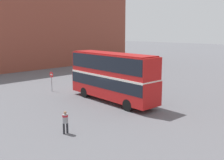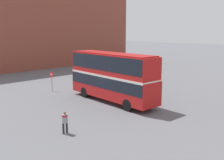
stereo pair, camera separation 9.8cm
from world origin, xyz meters
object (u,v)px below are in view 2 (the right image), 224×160
at_px(double_decker_bus, 112,74).
at_px(parked_car_kerb_near, 98,70).
at_px(pedestrian_foreground, 65,120).
at_px(no_entry_sign, 52,78).

height_order(double_decker_bus, parked_car_kerb_near, double_decker_bus).
height_order(pedestrian_foreground, no_entry_sign, no_entry_sign).
distance_m(double_decker_bus, pedestrian_foreground, 9.13).
relative_size(double_decker_bus, no_entry_sign, 4.54).
relative_size(pedestrian_foreground, no_entry_sign, 0.69).
xyz_separation_m(pedestrian_foreground, parked_car_kerb_near, (-16.66, 18.18, -0.22)).
xyz_separation_m(parked_car_kerb_near, no_entry_sign, (4.99, -11.79, 0.83)).
bearing_deg(pedestrian_foreground, no_entry_sign, -13.28).
bearing_deg(parked_car_kerb_near, pedestrian_foreground, -38.93).
relative_size(parked_car_kerb_near, no_entry_sign, 1.89).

